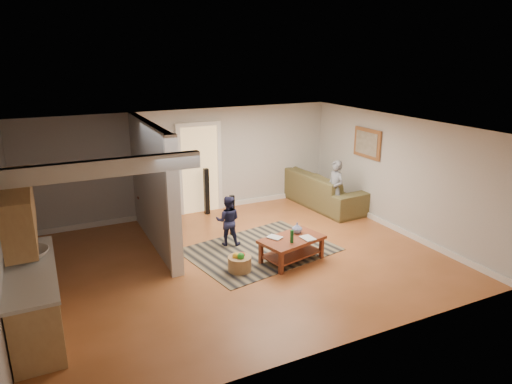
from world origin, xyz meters
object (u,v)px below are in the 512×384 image
tv_console (159,203)px  speaker_left (232,215)px  speaker_right (207,191)px  child (334,217)px  toy_basket (240,263)px  toddler (228,244)px  coffee_table (292,243)px  sofa (320,203)px

tv_console → speaker_left: (1.34, -0.87, -0.20)m
speaker_right → child: (2.63, -1.53, -0.57)m
speaker_left → speaker_right: 1.51m
toy_basket → child: bearing=26.7°
toy_basket → toddler: 1.22m
coffee_table → tv_console: size_ratio=1.09×
sofa → child: child is taller
coffee_table → speaker_left: 1.72m
coffee_table → child: size_ratio=0.95×
toddler → speaker_right: bearing=-70.5°
speaker_right → toddler: 2.03m
sofa → toddler: 3.49m
speaker_left → child: speaker_left is taller
speaker_right → toddler: (-0.25, -1.94, -0.57)m
speaker_right → speaker_left: bearing=-89.0°
child → toddler: 2.91m
tv_console → toddler: 1.80m
sofa → child: bearing=159.5°
speaker_right → toy_basket: size_ratio=2.69×
speaker_left → toy_basket: speaker_left is taller
speaker_left → child: size_ratio=0.64×
toddler → speaker_left: bearing=-95.6°
sofa → tv_console: tv_console is taller
toy_basket → toddler: bearing=77.2°
speaker_left → toy_basket: 1.73m
sofa → speaker_left: (-2.90, -1.00, 0.44)m
coffee_table → toy_basket: coffee_table is taller
coffee_table → toddler: 1.49m
coffee_table → speaker_left: bearing=107.3°
tv_console → toy_basket: bearing=-87.2°
child → coffee_table: bearing=-54.6°
coffee_table → toy_basket: 1.08m
speaker_left → toddler: 0.68m
toddler → tv_console: bearing=-24.2°
child → toddler: size_ratio=1.33×
sofa → tv_console: 4.29m
speaker_left → sofa: bearing=21.0°
speaker_left → toy_basket: (-0.55, -1.61, -0.29)m
child → speaker_right: bearing=-122.5°
coffee_table → toy_basket: bearing=178.4°
child → toy_basket: bearing=-65.6°
coffee_table → speaker_left: size_ratio=1.47×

